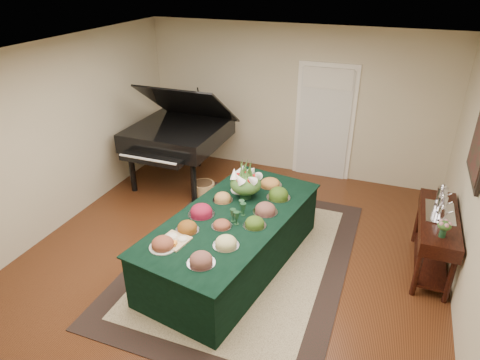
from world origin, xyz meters
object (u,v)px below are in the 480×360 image
at_px(buffet_table, 233,240).
at_px(floral_centerpiece, 246,180).
at_px(grand_piano, 178,133).
at_px(mahogany_sideboard, 437,228).

xyz_separation_m(buffet_table, floral_centerpiece, (-0.01, 0.51, 0.63)).
bearing_deg(buffet_table, floral_centerpiece, 91.16).
distance_m(buffet_table, floral_centerpiece, 0.81).
distance_m(floral_centerpiece, grand_piano, 2.27).
bearing_deg(mahogany_sideboard, buffet_table, -161.30).
height_order(floral_centerpiece, grand_piano, grand_piano).
bearing_deg(grand_piano, floral_centerpiece, -38.54).
bearing_deg(grand_piano, mahogany_sideboard, -14.59).
xyz_separation_m(floral_centerpiece, mahogany_sideboard, (2.45, 0.32, -0.38)).
height_order(buffet_table, mahogany_sideboard, mahogany_sideboard).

